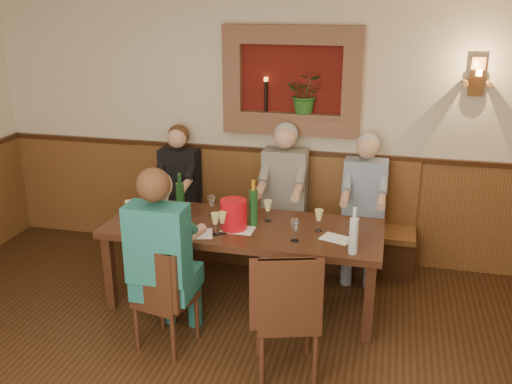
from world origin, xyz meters
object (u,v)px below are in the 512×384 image
bench (267,229)px  person_bench_left (178,203)px  dining_table (244,233)px  person_bench_right (363,218)px  wine_bottle_green_a (253,207)px  water_bottle (354,235)px  person_chair_front (165,273)px  wine_bottle_green_b (180,199)px  person_bench_mid (283,209)px  spittoon_bucket (234,214)px  chair_near_right (286,337)px  chair_near_left (166,316)px

bench → person_bench_left: person_bench_left is taller
dining_table → person_bench_right: bearing=40.5°
wine_bottle_green_a → person_bench_right: bearing=41.8°
wine_bottle_green_a → water_bottle: (0.89, -0.37, -0.02)m
person_bench_right → person_chair_front: (-1.41, -1.61, 0.04)m
person_bench_left → wine_bottle_green_b: bearing=-66.7°
bench → water_bottle: 1.71m
person_bench_mid → spittoon_bucket: bearing=-105.2°
dining_table → person_chair_front: 0.88m
wine_bottle_green_a → person_bench_mid: bearing=82.5°
person_chair_front → person_bench_right: bearing=48.9°
person_bench_left → person_bench_mid: (1.12, -0.00, 0.04)m
chair_near_right → person_bench_mid: (-0.37, 1.74, 0.32)m
chair_near_right → person_chair_front: (-0.98, 0.13, 0.33)m
water_bottle → spittoon_bucket: bearing=166.0°
chair_near_right → person_chair_front: person_chair_front is taller
person_chair_front → wine_bottle_green_b: (-0.19, 0.87, 0.29)m
dining_table → wine_bottle_green_b: (-0.61, 0.09, 0.24)m
spittoon_bucket → dining_table: bearing=53.0°
person_bench_mid → spittoon_bucket: size_ratio=5.70×
person_chair_front → person_bench_mid: bearing=69.3°
wine_bottle_green_b → person_chair_front: bearing=-77.8°
person_bench_mid → person_chair_front: bearing=-110.7°
person_bench_mid → spittoon_bucket: 0.99m
chair_near_left → spittoon_bucket: spittoon_bucket is taller
chair_near_left → person_bench_mid: 1.78m
chair_near_left → water_bottle: size_ratio=2.36×
person_chair_front → water_bottle: person_chair_front is taller
dining_table → water_bottle: (0.97, -0.34, 0.23)m
person_bench_left → person_chair_front: bearing=-72.4°
chair_near_right → bench: bearing=90.0°
bench → person_bench_left: (-0.93, -0.10, 0.25)m
dining_table → wine_bottle_green_a: 0.26m
person_bench_right → water_bottle: size_ratio=3.72×
dining_table → bench: bench is taller
chair_near_left → person_bench_mid: size_ratio=0.61×
bench → wine_bottle_green_a: size_ratio=7.28×
bench → person_bench_left: 0.97m
person_bench_left → spittoon_bucket: (0.87, -0.92, 0.31)m
person_bench_right → person_chair_front: bearing=-131.1°
chair_near_left → wine_bottle_green_b: (-0.18, 0.89, 0.65)m
dining_table → chair_near_right: 1.13m
bench → chair_near_right: bench is taller
chair_near_right → person_bench_right: person_bench_right is taller
dining_table → person_bench_mid: 0.86m
wine_bottle_green_b → chair_near_left: bearing=-78.3°
person_bench_mid → wine_bottle_green_b: (-0.80, -0.75, 0.30)m
bench → spittoon_bucket: (-0.06, -1.03, 0.55)m
chair_near_right → water_bottle: 0.93m
spittoon_bucket → water_bottle: size_ratio=0.68×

